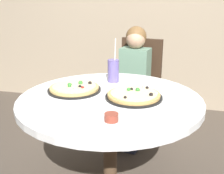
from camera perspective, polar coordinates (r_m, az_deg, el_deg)
dining_table at (r=1.73m, az=-0.40°, el=-5.53°), size 1.11×1.11×0.75m
chair_wooden at (r=2.71m, az=5.31°, el=0.77°), size 0.46×0.46×0.95m
diner_child at (r=2.56m, az=4.06°, el=-1.34°), size 0.31×0.43×1.08m
pizza_veggie at (r=1.68m, az=4.49°, el=-1.71°), size 0.34×0.34×0.05m
pizza_cheese at (r=1.82m, az=-7.66°, el=-0.24°), size 0.34×0.34×0.05m
soda_cup at (r=1.98m, az=0.27°, el=3.34°), size 0.08×0.08×0.31m
sauce_bowl at (r=1.37m, az=-0.13°, el=-6.20°), size 0.07×0.07×0.04m
plate_small at (r=1.99m, az=5.18°, el=1.09°), size 0.18×0.18×0.01m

